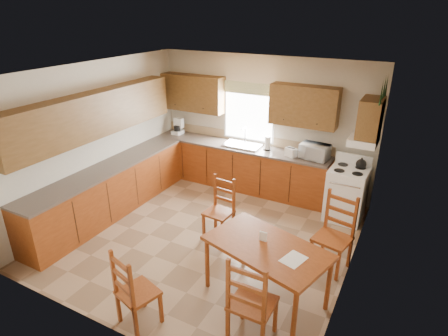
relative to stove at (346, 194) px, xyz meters
The scene contains 35 objects.
floor 2.56m from the stove, 138.40° to the right, with size 4.50×4.50×0.00m, color #947558.
ceiling 3.36m from the stove, 138.40° to the right, with size 4.50×4.50×0.00m, color olive.
wall_left 4.54m from the stove, 157.99° to the right, with size 4.50×4.50×0.00m, color beige.
wall_right 1.92m from the stove, 77.50° to the right, with size 4.50×4.50×0.00m, color beige.
wall_back 2.16m from the stove, 162.83° to the left, with size 4.50×4.50×0.00m, color beige.
wall_front 4.44m from the stove, 115.63° to the right, with size 4.50×4.50×0.00m, color beige.
lower_cab_back 2.27m from the stove, behind, with size 3.75×0.60×0.88m, color brown.
lower_cab_left 4.24m from the stove, 154.59° to the right, with size 0.60×3.60×0.88m, color brown.
counter_back 2.31m from the stove, behind, with size 3.75×0.63×0.04m, color brown.
counter_left 4.26m from the stove, 154.59° to the right, with size 0.63×3.60×0.04m, color brown.
backsplash 2.39m from the stove, 165.79° to the left, with size 3.75×0.01×0.18m, color #A18661.
upper_cab_back_left 3.72m from the stove, behind, with size 1.41×0.33×0.75m, color brown.
upper_cab_back_right 1.77m from the stove, 157.77° to the left, with size 1.25×0.33×0.75m, color brown.
upper_cab_left 4.58m from the stove, 155.35° to the right, with size 0.33×3.60×0.75m, color brown.
upper_cab_stove 1.45m from the stove, ahead, with size 0.33×0.62×0.62m, color brown.
range_hood 1.06m from the stove, ahead, with size 0.44×0.62×0.12m, color white.
window_frame 2.50m from the stove, 165.82° to the left, with size 1.13×0.02×1.18m, color white.
window_pane 2.49m from the stove, 165.94° to the left, with size 1.05×0.01×1.10m, color white.
window_valance 2.74m from the stove, 166.56° to the left, with size 1.19×0.01×0.24m, color #55753E.
sink_basin 2.25m from the stove, behind, with size 0.75×0.45×0.04m, color silver.
pine_decal_a 1.97m from the stove, 45.78° to the right, with size 0.22×0.22×0.36m, color black.
pine_decal_b 1.98m from the stove, ahead, with size 0.22×0.22×0.36m, color black.
pine_decal_c 1.96m from the stove, 42.36° to the left, with size 0.22×0.22×0.36m, color black.
stove is the anchor object (origin of this frame).
coffeemaker 3.86m from the stove, behind, with size 0.20×0.24×0.34m, color white.
paper_towel 1.79m from the stove, 168.91° to the left, with size 0.12×0.12×0.27m, color white.
toaster 1.26m from the stove, behind, with size 0.20×0.13×0.17m, color white.
microwave 0.96m from the stove, 158.31° to the left, with size 0.47×0.34×0.28m, color white.
dining_table 2.61m from the stove, 100.87° to the right, with size 1.50×0.86×0.81m, color brown.
chair_near_left 4.02m from the stove, 114.35° to the right, with size 0.43×0.41×1.02m, color brown.
chair_near_right 3.26m from the stove, 96.65° to the right, with size 0.48×0.45×1.14m, color brown.
chair_far_left 2.33m from the stove, 137.58° to the right, with size 0.42×0.40×1.01m, color brown.
chair_far_right 1.55m from the stove, 85.93° to the right, with size 0.48×0.45×1.13m, color brown.
table_paper 2.70m from the stove, 92.44° to the right, with size 0.23×0.30×0.00m, color white.
table_card 2.58m from the stove, 103.05° to the right, with size 0.10×0.02×0.13m, color white.
Camera 1 is at (2.74, -4.56, 3.52)m, focal length 30.00 mm.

